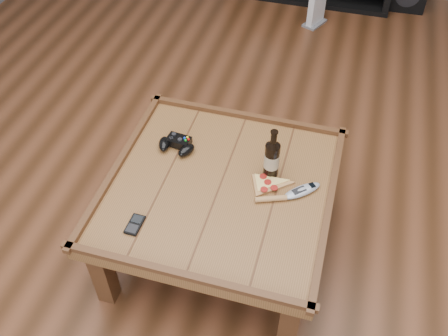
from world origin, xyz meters
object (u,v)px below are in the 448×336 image
(pizza_slice, at_px, (268,186))
(beer_bottle, at_px, (272,158))
(remote_control, at_px, (302,191))
(game_console, at_px, (316,11))
(game_controller, at_px, (177,144))
(smartphone, at_px, (135,225))
(coffee_table, at_px, (220,194))

(pizza_slice, bearing_deg, beer_bottle, 73.73)
(remote_control, distance_m, game_console, 2.25)
(game_controller, bearing_deg, remote_control, -4.37)
(smartphone, relative_size, remote_control, 0.60)
(pizza_slice, bearing_deg, game_console, 70.66)
(pizza_slice, distance_m, game_console, 2.25)
(game_controller, distance_m, smartphone, 0.48)
(game_controller, height_order, smartphone, game_controller)
(smartphone, bearing_deg, beer_bottle, 44.02)
(remote_control, bearing_deg, game_console, 143.28)
(remote_control, bearing_deg, pizza_slice, -129.47)
(game_controller, relative_size, smartphone, 1.89)
(beer_bottle, bearing_deg, game_controller, 174.75)
(coffee_table, height_order, game_controller, game_controller)
(remote_control, bearing_deg, game_controller, -143.02)
(smartphone, relative_size, game_console, 0.41)
(beer_bottle, xyz_separation_m, game_console, (-0.07, 2.14, -0.44))
(remote_control, relative_size, game_console, 0.69)
(remote_control, height_order, game_console, remote_control)
(smartphone, distance_m, remote_control, 0.74)
(beer_bottle, bearing_deg, game_console, 91.75)
(game_console, bearing_deg, smartphone, -74.42)
(game_controller, bearing_deg, beer_bottle, 0.95)
(smartphone, bearing_deg, game_controller, 89.85)
(coffee_table, distance_m, game_console, 2.29)
(game_console, bearing_deg, coffee_table, -68.73)
(smartphone, xyz_separation_m, remote_control, (0.64, 0.37, 0.01))
(coffee_table, relative_size, smartphone, 9.82)
(beer_bottle, relative_size, pizza_slice, 0.91)
(coffee_table, relative_size, pizza_slice, 3.58)
(game_controller, bearing_deg, smartphone, -85.39)
(coffee_table, xyz_separation_m, pizza_slice, (0.21, 0.05, 0.07))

